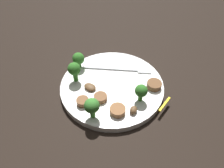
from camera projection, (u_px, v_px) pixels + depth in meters
ground_plane at (112, 89)px, 0.52m from camera, size 1.40×1.40×0.00m
plate at (112, 86)px, 0.52m from camera, size 0.25×0.25×0.02m
fork at (122, 70)px, 0.55m from camera, size 0.17×0.08×0.00m
broccoli_floret_0 at (92, 106)px, 0.42m from camera, size 0.03×0.03×0.05m
broccoli_floret_1 at (78, 59)px, 0.53m from camera, size 0.03×0.03×0.04m
broccoli_floret_2 at (74, 70)px, 0.49m from camera, size 0.03×0.03×0.05m
broccoli_floret_3 at (141, 91)px, 0.46m from camera, size 0.03×0.03×0.05m
sausage_slice_0 at (83, 102)px, 0.46m from camera, size 0.03×0.03×0.01m
sausage_slice_1 at (154, 85)px, 0.50m from camera, size 0.05×0.05×0.01m
sausage_slice_2 at (101, 98)px, 0.47m from camera, size 0.03×0.03×0.01m
sausage_slice_3 at (118, 110)px, 0.45m from camera, size 0.05×0.05×0.01m
mushroom_1 at (90, 86)px, 0.50m from camera, size 0.04×0.04×0.01m
mushroom_2 at (134, 110)px, 0.45m from camera, size 0.03×0.03×0.01m
pepper_strip_1 at (165, 104)px, 0.46m from camera, size 0.04×0.03×0.00m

